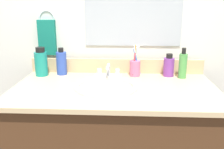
% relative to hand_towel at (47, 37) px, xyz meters
% --- Properties ---
extents(countertop, '(1.09, 0.61, 0.02)m').
position_rel_hand_towel_xyz_m(countertop, '(0.44, -0.32, -0.23)').
color(countertop, '#D1B284').
rests_on(countertop, vanity_cabinet).
extents(backsplash, '(1.09, 0.02, 0.09)m').
position_rel_hand_towel_xyz_m(backsplash, '(0.44, -0.02, -0.18)').
color(backsplash, '#D1B284').
rests_on(backsplash, countertop).
extents(back_wall, '(2.19, 0.04, 1.30)m').
position_rel_hand_towel_xyz_m(back_wall, '(0.44, 0.04, -0.35)').
color(back_wall, silver).
rests_on(back_wall, ground_plane).
extents(mirror_panel, '(0.60, 0.01, 0.56)m').
position_rel_hand_towel_xyz_m(mirror_panel, '(0.54, 0.02, 0.23)').
color(mirror_panel, '#B2BCC6').
extents(towel_ring, '(0.10, 0.01, 0.10)m').
position_rel_hand_towel_xyz_m(towel_ring, '(0.00, 0.02, 0.12)').
color(towel_ring, silver).
extents(hand_towel, '(0.11, 0.04, 0.22)m').
position_rel_hand_towel_xyz_m(hand_towel, '(0.00, 0.00, 0.00)').
color(hand_towel, '#147260').
extents(sink_basin, '(0.34, 0.34, 0.11)m').
position_rel_hand_towel_xyz_m(sink_basin, '(0.40, -0.32, -0.25)').
color(sink_basin, white).
rests_on(sink_basin, countertop).
extents(faucet, '(0.16, 0.10, 0.08)m').
position_rel_hand_towel_xyz_m(faucet, '(0.40, -0.12, -0.19)').
color(faucet, silver).
rests_on(faucet, countertop).
extents(bottle_cream_purple, '(0.06, 0.06, 0.14)m').
position_rel_hand_towel_xyz_m(bottle_cream_purple, '(0.76, -0.08, -0.16)').
color(bottle_cream_purple, '#7A3899').
rests_on(bottle_cream_purple, countertop).
extents(bottle_toner_green, '(0.05, 0.05, 0.18)m').
position_rel_hand_towel_xyz_m(bottle_toner_green, '(0.84, -0.12, -0.14)').
color(bottle_toner_green, '#4C9E4C').
rests_on(bottle_toner_green, countertop).
extents(bottle_mouthwash_teal, '(0.08, 0.08, 0.18)m').
position_rel_hand_towel_xyz_m(bottle_mouthwash_teal, '(-0.01, -0.11, -0.14)').
color(bottle_mouthwash_teal, teal).
rests_on(bottle_mouthwash_teal, countertop).
extents(bottle_shampoo_blue, '(0.06, 0.06, 0.17)m').
position_rel_hand_towel_xyz_m(bottle_shampoo_blue, '(0.10, -0.08, -0.15)').
color(bottle_shampoo_blue, '#2D4CB2').
rests_on(bottle_shampoo_blue, countertop).
extents(cup_pink, '(0.07, 0.08, 0.19)m').
position_rel_hand_towel_xyz_m(cup_pink, '(0.56, -0.09, -0.16)').
color(cup_pink, '#D16693').
rests_on(cup_pink, countertop).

